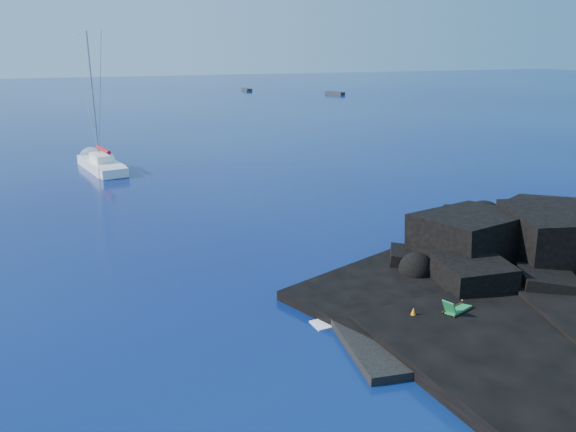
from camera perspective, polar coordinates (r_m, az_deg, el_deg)
name	(u,v)px	position (r m, az deg, el deg)	size (l,w,h in m)	color
ground	(347,358)	(22.20, 5.99, -14.11)	(400.00, 400.00, 0.00)	#04043F
headland	(554,281)	(31.54, 25.39, -5.97)	(24.00, 24.00, 3.60)	black
beach	(439,332)	(24.64, 15.13, -11.29)	(8.50, 6.00, 0.70)	black
surf_foam	(395,288)	(28.25, 10.79, -7.17)	(10.00, 8.00, 0.06)	white
sailboat	(101,169)	(56.52, -18.42, 4.53)	(2.53, 12.09, 12.67)	white
deck_chair	(458,305)	(25.11, 16.91, -8.68)	(1.51, 0.66, 1.04)	#19743B
towel	(456,309)	(25.94, 16.72, -9.00)	(2.15, 1.02, 0.06)	white
sunbather	(457,305)	(25.87, 16.75, -8.70)	(1.83, 0.45, 0.24)	#E19A76
marker_cone	(413,314)	(24.36, 12.60, -9.71)	(0.39, 0.39, 0.60)	orange
distant_boat_a	(247,91)	(146.22, -4.21, 12.58)	(1.42, 4.55, 0.61)	#27272C
distant_boat_b	(335,95)	(135.08, 4.78, 12.20)	(1.55, 4.98, 0.66)	#242328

